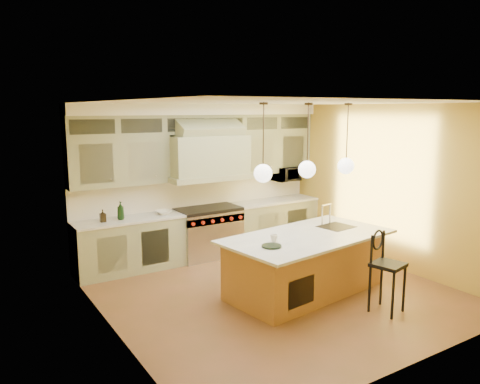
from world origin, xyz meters
TOP-DOWN VIEW (x-y plane):
  - floor at (0.00, 0.00)m, footprint 5.00×5.00m
  - ceiling at (0.00, 0.00)m, footprint 5.00×5.00m
  - wall_back at (0.00, 2.50)m, footprint 5.00×0.00m
  - wall_front at (0.00, -2.50)m, footprint 5.00×0.00m
  - wall_left at (-2.50, 0.00)m, footprint 0.00×5.00m
  - wall_right at (2.50, 0.00)m, footprint 0.00×5.00m
  - back_cabinetry at (0.00, 2.23)m, footprint 5.00×0.77m
  - range at (0.00, 2.14)m, footprint 1.20×0.74m
  - kitchen_island at (0.41, -0.23)m, footprint 2.80×1.72m
  - counter_stool at (0.89, -1.37)m, footprint 0.49×0.49m
  - microwave at (1.95, 2.25)m, footprint 0.54×0.37m
  - oil_bottle_a at (-1.69, 2.15)m, footprint 0.13×0.13m
  - oil_bottle_b at (-1.99, 2.15)m, footprint 0.10×0.10m
  - fruit_bowl at (-0.90, 2.15)m, footprint 0.29×0.29m
  - cup at (-0.24, -0.28)m, footprint 0.13×0.13m
  - pendant_left at (-0.40, -0.23)m, footprint 0.26×0.26m
  - pendant_center at (0.40, -0.23)m, footprint 0.26×0.26m
  - pendant_right at (1.20, -0.23)m, footprint 0.26×0.26m

SIDE VIEW (x-z plane):
  - floor at x=0.00m, z-range 0.00..0.00m
  - kitchen_island at x=0.41m, z-range -0.20..1.15m
  - range at x=0.00m, z-range 0.01..0.97m
  - counter_stool at x=0.89m, z-range 0.08..1.24m
  - cup at x=-0.24m, z-range 0.92..1.03m
  - fruit_bowl at x=-0.90m, z-range 0.94..1.01m
  - oil_bottle_b at x=-1.99m, z-range 0.94..1.15m
  - oil_bottle_a at x=-1.69m, z-range 0.94..1.25m
  - back_cabinetry at x=0.00m, z-range -0.02..2.88m
  - microwave at x=1.95m, z-range 1.30..1.60m
  - wall_back at x=0.00m, z-range -1.05..3.95m
  - wall_front at x=0.00m, z-range -1.05..3.95m
  - wall_left at x=-2.50m, z-range -1.05..3.95m
  - wall_right at x=2.50m, z-range -1.05..3.95m
  - pendant_left at x=-0.40m, z-range 1.39..2.50m
  - pendant_center at x=0.40m, z-range 1.39..2.50m
  - pendant_right at x=1.20m, z-range 1.39..2.50m
  - ceiling at x=0.00m, z-range 2.90..2.90m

